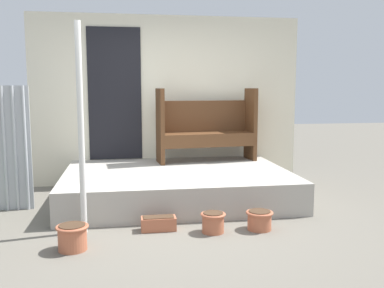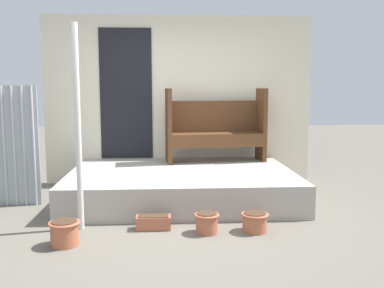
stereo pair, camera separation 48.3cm
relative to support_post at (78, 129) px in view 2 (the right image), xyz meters
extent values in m
plane|color=#666056|center=(0.96, 0.12, -1.08)|extent=(24.00, 24.00, 0.00)
cube|color=#A8A399|center=(1.12, 1.17, -0.88)|extent=(2.97, 2.09, 0.39)
cube|color=beige|center=(1.12, 2.25, 0.22)|extent=(4.17, 0.06, 2.60)
cube|color=black|center=(0.31, 2.21, 0.32)|extent=(0.80, 0.02, 2.00)
cylinder|color=#AAB0B5|center=(-1.13, 0.98, -0.32)|extent=(0.04, 0.04, 1.53)
cylinder|color=#AAB0B5|center=(-1.01, 0.98, -0.32)|extent=(0.04, 0.04, 1.53)
cylinder|color=#AAB0B5|center=(-0.88, 0.98, -0.32)|extent=(0.04, 0.04, 1.53)
cylinder|color=#AAB0B5|center=(-0.76, 0.98, -0.32)|extent=(0.04, 0.04, 1.53)
cylinder|color=silver|center=(0.00, 0.00, 0.00)|extent=(0.06, 0.06, 2.16)
cube|color=#54331C|center=(0.96, 1.77, -0.14)|extent=(0.10, 0.40, 1.10)
cube|color=#54331C|center=(2.37, 1.92, -0.14)|extent=(0.10, 0.40, 1.10)
cube|color=#54331C|center=(1.66, 1.84, -0.28)|extent=(1.40, 0.54, 0.04)
cube|color=#54331C|center=(1.68, 1.66, -0.37)|extent=(1.36, 0.17, 0.16)
cube|color=#54331C|center=(1.65, 2.02, -0.02)|extent=(1.36, 0.18, 0.48)
cylinder|color=#B26042|center=(-0.06, -0.49, -0.96)|extent=(0.26, 0.26, 0.24)
torus|color=#B26042|center=(-0.06, -0.49, -0.86)|extent=(0.30, 0.30, 0.02)
cylinder|color=#422D1E|center=(-0.06, -0.49, -0.84)|extent=(0.24, 0.24, 0.01)
cylinder|color=#B26042|center=(1.33, -0.22, -0.98)|extent=(0.23, 0.23, 0.21)
torus|color=#B26042|center=(1.33, -0.22, -0.89)|extent=(0.27, 0.27, 0.02)
cylinder|color=#422D1E|center=(1.33, -0.22, -0.87)|extent=(0.21, 0.21, 0.01)
cylinder|color=#B26042|center=(1.84, -0.21, -0.98)|extent=(0.25, 0.25, 0.20)
torus|color=#B26042|center=(1.84, -0.21, -0.90)|extent=(0.29, 0.29, 0.02)
cylinder|color=#422D1E|center=(1.84, -0.21, -0.88)|extent=(0.23, 0.23, 0.01)
cube|color=#B26042|center=(0.77, -0.06, -1.01)|extent=(0.37, 0.17, 0.14)
cube|color=#422D1E|center=(0.77, -0.06, -0.94)|extent=(0.32, 0.14, 0.01)
camera|label=1|loc=(0.43, -4.45, 0.43)|focal=40.00mm
camera|label=2|loc=(0.91, -4.50, 0.43)|focal=40.00mm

